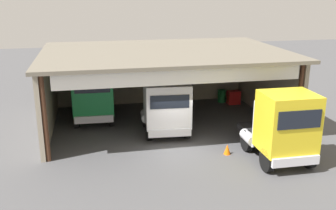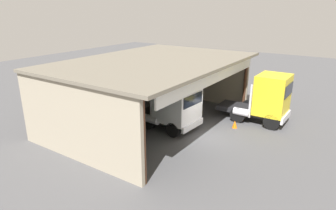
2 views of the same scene
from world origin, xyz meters
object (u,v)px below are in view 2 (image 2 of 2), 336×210
at_px(truck_yellow_center_bay, 267,98).
at_px(oil_drum, 154,92).
at_px(tool_cart, 164,91).
at_px(truck_white_left_bay, 174,106).
at_px(truck_green_center_right_bay, 102,112).
at_px(traffic_cone, 235,124).

height_order(truck_yellow_center_bay, oil_drum, truck_yellow_center_bay).
bearing_deg(tool_cart, truck_white_left_bay, -140.57).
bearing_deg(oil_drum, tool_cart, -43.27).
relative_size(truck_green_center_right_bay, traffic_cone, 7.80).
xyz_separation_m(oil_drum, tool_cart, (0.72, -0.68, 0.03)).
height_order(oil_drum, traffic_cone, oil_drum).
height_order(truck_white_left_bay, oil_drum, truck_white_left_bay).
relative_size(tool_cart, traffic_cone, 1.79).
bearing_deg(traffic_cone, oil_drum, 72.56).
xyz_separation_m(truck_white_left_bay, traffic_cone, (2.59, -3.50, -1.47)).
relative_size(truck_green_center_right_bay, tool_cart, 4.37).
bearing_deg(truck_yellow_center_bay, truck_white_left_bay, -45.53).
distance_m(truck_white_left_bay, oil_drum, 8.11).
xyz_separation_m(truck_green_center_right_bay, truck_yellow_center_bay, (8.99, -7.77, -0.09)).
relative_size(truck_white_left_bay, tool_cart, 4.77).
bearing_deg(truck_white_left_bay, tool_cart, -136.72).
relative_size(truck_white_left_bay, truck_yellow_center_bay, 0.92).
height_order(truck_green_center_right_bay, truck_yellow_center_bay, truck_green_center_right_bay).
xyz_separation_m(truck_green_center_right_bay, tool_cart, (10.39, 2.33, -1.48)).
bearing_deg(traffic_cone, truck_yellow_center_bay, -33.29).
bearing_deg(oil_drum, truck_yellow_center_bay, -93.64).
height_order(oil_drum, tool_cart, tool_cart).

